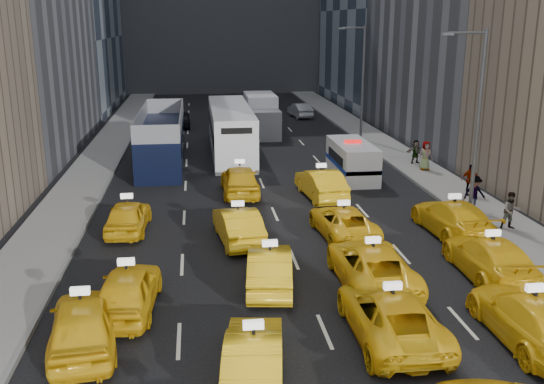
{
  "coord_description": "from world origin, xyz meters",
  "views": [
    {
      "loc": [
        -3.75,
        -14.61,
        9.33
      ],
      "look_at": [
        -0.52,
        11.02,
        2.0
      ],
      "focal_mm": 40.0,
      "sensor_mm": 36.0,
      "label": 1
    }
  ],
  "objects": [
    {
      "name": "curb_east",
      "position": [
        9.05,
        25.0,
        0.09
      ],
      "size": [
        0.15,
        90.0,
        0.18
      ],
      "primitive_type": "cube",
      "color": "slate",
      "rests_on": "ground"
    },
    {
      "name": "sidewalk_east",
      "position": [
        10.5,
        25.0,
        0.07
      ],
      "size": [
        3.0,
        90.0,
        0.15
      ],
      "primitive_type": "cube",
      "color": "gray",
      "rests_on": "ground"
    },
    {
      "name": "nypd_van",
      "position": [
        5.63,
        20.59,
        1.06
      ],
      "size": [
        2.32,
        5.55,
        2.35
      ],
      "rotation": [
        0.0,
        0.0,
        0.03
      ],
      "color": "silver",
      "rests_on": "ground"
    },
    {
      "name": "taxi_8",
      "position": [
        -6.18,
        4.18,
        0.77
      ],
      "size": [
        2.15,
        4.65,
        1.54
      ],
      "primitive_type": "imported",
      "rotation": [
        0.0,
        0.0,
        3.07
      ],
      "color": "yellow",
      "rests_on": "ground"
    },
    {
      "name": "taxi_13",
      "position": [
        -2.09,
        10.34,
        0.76
      ],
      "size": [
        2.15,
        4.76,
        1.52
      ],
      "primitive_type": "imported",
      "rotation": [
        0.0,
        0.0,
        3.26
      ],
      "color": "yellow",
      "rests_on": "ground"
    },
    {
      "name": "misc_car_2",
      "position": [
        2.64,
        46.2,
        0.74
      ],
      "size": [
        2.32,
        5.21,
        1.48
      ],
      "primitive_type": "imported",
      "rotation": [
        0.0,
        0.0,
        3.09
      ],
      "color": "gray",
      "rests_on": "ground"
    },
    {
      "name": "streetlight_far",
      "position": [
        9.18,
        32.0,
        4.92
      ],
      "size": [
        2.15,
        0.22,
        9.0
      ],
      "color": "#595B60",
      "rests_on": "ground"
    },
    {
      "name": "taxi_10",
      "position": [
        2.41,
        5.21,
        0.76
      ],
      "size": [
        2.57,
        5.49,
        1.52
      ],
      "primitive_type": "imported",
      "rotation": [
        0.0,
        0.0,
        3.13
      ],
      "color": "yellow",
      "rests_on": "ground"
    },
    {
      "name": "sidewalk_west",
      "position": [
        -10.5,
        25.0,
        0.07
      ],
      "size": [
        3.0,
        90.0,
        0.15
      ],
      "primitive_type": "cube",
      "color": "gray",
      "rests_on": "ground"
    },
    {
      "name": "taxi_16",
      "position": [
        -1.46,
        17.71,
        0.84
      ],
      "size": [
        2.01,
        4.94,
        1.68
      ],
      "primitive_type": "imported",
      "rotation": [
        0.0,
        0.0,
        3.15
      ],
      "color": "yellow",
      "rests_on": "ground"
    },
    {
      "name": "pedestrian_2",
      "position": [
        9.87,
        12.83,
        1.05
      ],
      "size": [
        1.17,
        0.51,
        1.8
      ],
      "primitive_type": "imported",
      "rotation": [
        0.0,
        0.0,
        0.02
      ],
      "color": "gray",
      "rests_on": "sidewalk_east"
    },
    {
      "name": "taxi_4",
      "position": [
        -7.24,
        1.95,
        0.8
      ],
      "size": [
        2.46,
        4.91,
        1.61
      ],
      "primitive_type": "imported",
      "rotation": [
        0.0,
        0.0,
        3.26
      ],
      "color": "yellow",
      "rests_on": "ground"
    },
    {
      "name": "taxi_5",
      "position": [
        -2.45,
        -0.36,
        0.72
      ],
      "size": [
        2.08,
        4.52,
        1.43
      ],
      "primitive_type": "imported",
      "rotation": [
        0.0,
        0.0,
        3.01
      ],
      "color": "yellow",
      "rests_on": "ground"
    },
    {
      "name": "taxi_15",
      "position": [
        7.56,
        10.0,
        0.79
      ],
      "size": [
        2.45,
        5.55,
        1.58
      ],
      "primitive_type": "imported",
      "rotation": [
        0.0,
        0.0,
        3.18
      ],
      "color": "yellow",
      "rests_on": "ground"
    },
    {
      "name": "taxi_14",
      "position": [
        2.62,
        10.46,
        0.67
      ],
      "size": [
        2.59,
        4.95,
        1.33
      ],
      "primitive_type": "imported",
      "rotation": [
        0.0,
        0.0,
        3.22
      ],
      "color": "yellow",
      "rests_on": "ground"
    },
    {
      "name": "taxi_9",
      "position": [
        -1.29,
        5.5,
        0.73
      ],
      "size": [
        2.1,
        4.6,
        1.46
      ],
      "primitive_type": "imported",
      "rotation": [
        0.0,
        0.0,
        3.02
      ],
      "color": "yellow",
      "rests_on": "ground"
    },
    {
      "name": "pedestrian_5",
      "position": [
        10.68,
        23.33,
        0.93
      ],
      "size": [
        1.48,
        0.57,
        1.55
      ],
      "primitive_type": "imported",
      "rotation": [
        0.0,
        0.0,
        0.11
      ],
      "color": "gray",
      "rests_on": "sidewalk_east"
    },
    {
      "name": "double_decker",
      "position": [
        -6.08,
        26.21,
        1.76
      ],
      "size": [
        3.52,
        12.35,
        3.55
      ],
      "rotation": [
        0.0,
        0.0,
        -0.06
      ],
      "color": "black",
      "rests_on": "ground"
    },
    {
      "name": "misc_car_3",
      "position": [
        -1.27,
        44.51,
        0.69
      ],
      "size": [
        2.1,
        4.22,
        1.38
      ],
      "primitive_type": "imported",
      "rotation": [
        0.0,
        0.0,
        3.02
      ],
      "color": "black",
      "rests_on": "ground"
    },
    {
      "name": "taxi_6",
      "position": [
        1.91,
        1.43,
        0.74
      ],
      "size": [
        2.49,
        5.34,
        1.48
      ],
      "primitive_type": "imported",
      "rotation": [
        0.0,
        0.0,
        3.14
      ],
      "color": "yellow",
      "rests_on": "ground"
    },
    {
      "name": "taxi_11",
      "position": [
        7.02,
        5.31,
        0.77
      ],
      "size": [
        2.33,
        5.38,
        1.54
      ],
      "primitive_type": "imported",
      "rotation": [
        0.0,
        0.0,
        3.11
      ],
      "color": "yellow",
      "rests_on": "ground"
    },
    {
      "name": "ground",
      "position": [
        0.0,
        0.0,
        0.0
      ],
      "size": [
        160.0,
        160.0,
        0.0
      ],
      "primitive_type": "plane",
      "color": "black",
      "rests_on": "ground"
    },
    {
      "name": "curb_west",
      "position": [
        -9.05,
        25.0,
        0.09
      ],
      "size": [
        0.15,
        90.0,
        0.18
      ],
      "primitive_type": "cube",
      "color": "slate",
      "rests_on": "ground"
    },
    {
      "name": "taxi_17",
      "position": [
        2.86,
        16.52,
        0.8
      ],
      "size": [
        2.18,
        5.01,
        1.6
      ],
      "primitive_type": "imported",
      "rotation": [
        0.0,
        0.0,
        3.24
      ],
      "color": "yellow",
      "rests_on": "ground"
    },
    {
      "name": "box_truck",
      "position": [
        1.75,
        36.07,
        1.63
      ],
      "size": [
        3.13,
        7.43,
        3.31
      ],
      "rotation": [
        0.0,
        0.0,
        0.09
      ],
      "color": "white",
      "rests_on": "ground"
    },
    {
      "name": "taxi_12",
      "position": [
        -6.99,
        12.28,
        0.73
      ],
      "size": [
        1.98,
        4.4,
        1.47
      ],
      "primitive_type": "imported",
      "rotation": [
        0.0,
        0.0,
        3.08
      ],
      "color": "yellow",
      "rests_on": "ground"
    },
    {
      "name": "misc_car_4",
      "position": [
        6.6,
        44.92,
        0.7
      ],
      "size": [
        2.03,
        4.43,
        1.41
      ],
      "primitive_type": "imported",
      "rotation": [
        0.0,
        0.0,
        3.27
      ],
      "color": "#A1A5A9",
      "rests_on": "ground"
    },
    {
      "name": "pedestrian_1",
      "position": [
        10.32,
        10.04,
        1.01
      ],
      "size": [
        0.87,
        0.52,
        1.73
      ],
      "primitive_type": "imported",
      "rotation": [
        0.0,
        0.0,
        -0.07
      ],
      "color": "gray",
      "rests_on": "sidewalk_east"
    },
    {
      "name": "city_bus",
      "position": [
        -1.3,
        28.69,
        1.69
      ],
      "size": [
        3.53,
        13.35,
        3.41
      ],
      "rotation": [
        0.0,
        0.0,
        -0.06
      ],
      "color": "silver",
      "rests_on": "ground"
    },
    {
      "name": "streetlight_near",
      "position": [
        9.18,
        12.0,
        4.92
      ],
      "size": [
        2.15,
        0.22,
        9.0
      ],
      "color": "#595B60",
      "rests_on": "ground"
    },
    {
      "name": "misc_car_1",
      "position": [
        -5.65,
        40.89,
        0.79
      ],
      "size": [
        2.73,
        5.71,
        1.57
      ],
      "primitive_type": "imported",
      "rotation": [
        0.0,
        0.0,
        3.16
      ],
      "color": "black",
      "rests_on": "ground"
    },
    {
      "name": "taxi_7",
      "position": [
        5.98,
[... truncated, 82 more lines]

